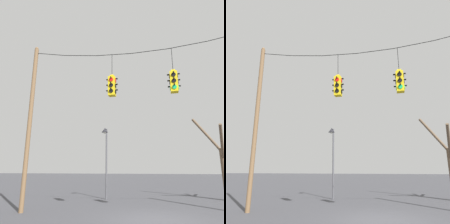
# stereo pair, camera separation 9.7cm
# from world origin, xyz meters

# --- Properties ---
(ground_plane) EXTENTS (200.00, 200.00, 0.00)m
(ground_plane) POSITION_xyz_m (0.00, 0.00, 0.00)
(ground_plane) COLOR #424247
(utility_pole_left) EXTENTS (0.23, 0.23, 8.90)m
(utility_pole_left) POSITION_xyz_m (-6.40, 0.05, 4.44)
(utility_pole_left) COLOR brown
(utility_pole_left) RESTS_ON ground_plane
(span_wire) EXTENTS (12.82, 0.03, 0.82)m
(span_wire) POSITION_xyz_m (-0.00, 0.05, 7.98)
(span_wire) COLOR black
(traffic_light_near_left_pole) EXTENTS (0.58, 0.58, 2.24)m
(traffic_light_near_left_pole) POSITION_xyz_m (-1.90, 0.05, 6.05)
(traffic_light_near_left_pole) COLOR yellow
(traffic_light_over_intersection) EXTENTS (0.58, 0.58, 2.27)m
(traffic_light_over_intersection) POSITION_xyz_m (1.08, 0.05, 5.98)
(traffic_light_over_intersection) COLOR yellow
(street_lamp) EXTENTS (0.46, 0.80, 4.95)m
(street_lamp) POSITION_xyz_m (-3.76, 5.49, 3.61)
(street_lamp) COLOR #515156
(street_lamp) RESTS_ON ground_plane
(bare_tree) EXTENTS (3.46, 2.58, 5.83)m
(bare_tree) POSITION_xyz_m (4.31, 7.10, 2.48)
(bare_tree) COLOR brown
(bare_tree) RESTS_ON ground_plane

